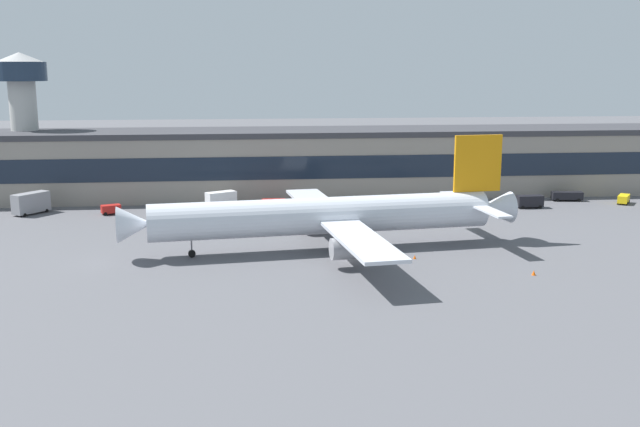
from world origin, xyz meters
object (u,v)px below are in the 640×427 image
stair_truck (221,200)px  traffic_cone_0 (415,257)px  belt_loader (568,196)px  airliner (328,215)px  traffic_cone_1 (534,273)px  crew_van (529,201)px  baggage_tug (111,209)px  follow_me_car (624,199)px  pushback_tractor (274,203)px  catering_truck (30,202)px  control_tower (23,108)px

stair_truck → traffic_cone_0: stair_truck is taller
belt_loader → traffic_cone_0: (-43.46, -43.40, -0.86)m
airliner → traffic_cone_1: airliner is taller
crew_van → baggage_tug: 83.07m
stair_truck → baggage_tug: 21.15m
crew_van → follow_me_car: bearing=6.1°
traffic_cone_0 → baggage_tug: bearing=142.6°
pushback_tractor → follow_me_car: (72.73, -3.04, 0.04)m
catering_truck → stair_truck: catering_truck is taller
baggage_tug → pushback_tractor: bearing=5.6°
baggage_tug → traffic_cone_1: size_ratio=5.81×
control_tower → pushback_tractor: bearing=-19.2°
control_tower → traffic_cone_1: (86.18, -70.57, -19.10)m
airliner → crew_van: (44.40, 29.76, -3.99)m
airliner → catering_truck: bearing=148.0°
stair_truck → belt_loader: bearing=1.3°
belt_loader → traffic_cone_0: size_ratio=11.21×
catering_truck → belt_loader: (109.85, 2.68, -1.14)m
pushback_tractor → belt_loader: 62.60m
control_tower → catering_truck: bearing=-74.2°
control_tower → traffic_cone_0: (71.94, -60.33, -19.15)m
crew_van → traffic_cone_1: (-18.00, -46.88, -1.11)m
pushback_tractor → crew_van: (51.36, -5.33, 0.41)m
baggage_tug → stair_truck: bearing=8.0°
traffic_cone_1 → follow_me_car: bearing=51.3°
follow_me_car → belt_loader: belt_loader is taller
follow_me_car → crew_van: 21.49m
pushback_tractor → belt_loader: bearing=1.3°
follow_me_car → traffic_cone_1: 62.99m
airliner → pushback_tractor: 36.03m
catering_truck → traffic_cone_1: catering_truck is taller
stair_truck → traffic_cone_1: size_ratio=9.15×
pushback_tractor → traffic_cone_1: bearing=-57.4°
catering_truck → stair_truck: 36.53m
control_tower → traffic_cone_0: 95.82m
control_tower → stair_truck: size_ratio=4.85×
belt_loader → airliner: bearing=-146.7°
pushback_tractor → traffic_cone_0: (19.12, -41.97, -0.75)m
catering_truck → crew_van: (98.62, -4.08, -0.83)m
control_tower → stair_truck: (42.07, -18.53, -17.47)m
airliner → follow_me_car: size_ratio=13.40×
pushback_tractor → belt_loader: belt_loader is taller
pushback_tractor → crew_van: crew_van is taller
airliner → crew_van: airliner is taller
airliner → follow_me_car: bearing=26.0°
control_tower → baggage_tug: bearing=-45.5°
belt_loader → follow_me_car: bearing=-23.8°
stair_truck → baggage_tug: bearing=-172.0°
traffic_cone_1 → control_tower: bearing=140.7°
control_tower → airliner: bearing=-41.8°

